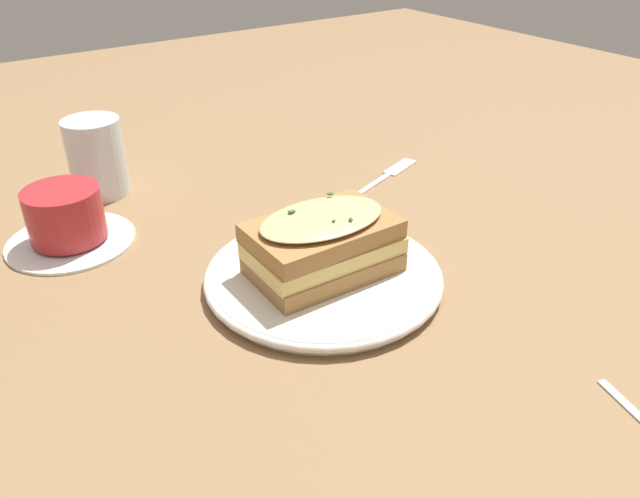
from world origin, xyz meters
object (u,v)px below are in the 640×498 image
(sandwich, at_px, (319,245))
(teacup_with_saucer, at_px, (66,219))
(water_glass, at_px, (97,157))
(fork, at_px, (389,174))
(dinner_plate, at_px, (320,277))

(sandwich, height_order, teacup_with_saucer, sandwich)
(sandwich, relative_size, teacup_with_saucer, 1.02)
(water_glass, xyz_separation_m, fork, (0.37, -0.18, -0.05))
(teacup_with_saucer, distance_m, fork, 0.45)
(dinner_plate, xyz_separation_m, water_glass, (-0.12, 0.36, 0.04))
(dinner_plate, xyz_separation_m, fork, (0.25, 0.18, -0.01))
(sandwich, height_order, water_glass, water_glass)
(dinner_plate, height_order, sandwich, sandwich)
(sandwich, xyz_separation_m, water_glass, (-0.12, 0.36, 0.00))
(sandwich, bearing_deg, teacup_with_saucer, 128.19)
(dinner_plate, distance_m, sandwich, 0.04)
(teacup_with_saucer, bearing_deg, water_glass, -24.15)
(teacup_with_saucer, relative_size, fork, 0.87)
(dinner_plate, relative_size, fork, 1.45)
(dinner_plate, distance_m, fork, 0.31)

